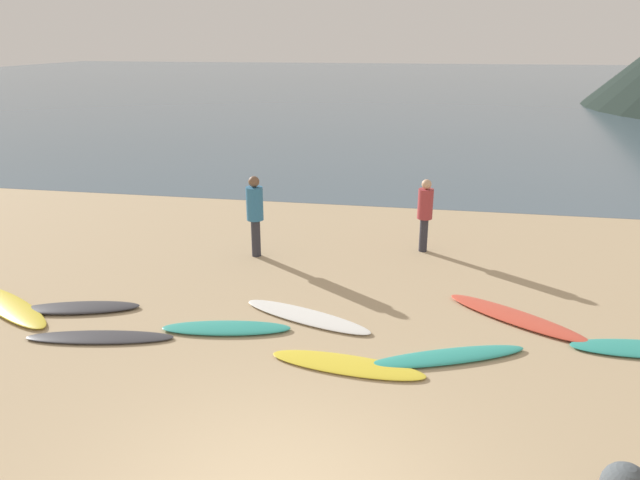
% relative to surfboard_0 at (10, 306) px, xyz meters
% --- Properties ---
extents(ground_plane, '(120.00, 120.00, 0.20)m').
position_rel_surfboard_0_xyz_m(ground_plane, '(5.95, 6.08, -0.14)').
color(ground_plane, tan).
rests_on(ground_plane, ground).
extents(ocean_water, '(140.00, 100.00, 0.01)m').
position_rel_surfboard_0_xyz_m(ocean_water, '(5.95, 57.99, -0.04)').
color(ocean_water, '#475B6B').
rests_on(ocean_water, ground).
extents(surfboard_0, '(2.54, 1.83, 0.09)m').
position_rel_surfboard_0_xyz_m(surfboard_0, '(0.00, 0.00, 0.00)').
color(surfboard_0, yellow).
rests_on(surfboard_0, ground).
extents(surfboard_1, '(2.19, 1.04, 0.09)m').
position_rel_surfboard_0_xyz_m(surfboard_1, '(1.29, 0.18, -0.00)').
color(surfboard_1, '#333338').
rests_on(surfboard_1, ground).
extents(surfboard_2, '(2.46, 0.89, 0.06)m').
position_rel_surfboard_0_xyz_m(surfboard_2, '(2.21, -0.75, -0.01)').
color(surfboard_2, '#333338').
rests_on(surfboard_2, ground).
extents(surfboard_3, '(2.22, 0.89, 0.08)m').
position_rel_surfboard_0_xyz_m(surfboard_3, '(4.15, -0.09, -0.00)').
color(surfboard_3, teal).
rests_on(surfboard_3, ground).
extents(surfboard_4, '(2.54, 1.39, 0.07)m').
position_rel_surfboard_0_xyz_m(surfboard_4, '(5.38, 0.59, -0.01)').
color(surfboard_4, white).
rests_on(surfboard_4, ground).
extents(surfboard_5, '(2.41, 0.84, 0.06)m').
position_rel_surfboard_0_xyz_m(surfboard_5, '(6.30, -0.87, -0.01)').
color(surfboard_5, yellow).
rests_on(surfboard_5, ground).
extents(surfboard_6, '(2.55, 1.41, 0.08)m').
position_rel_surfboard_0_xyz_m(surfboard_6, '(7.78, -0.38, -0.00)').
color(surfboard_6, teal).
rests_on(surfboard_6, ground).
extents(surfboard_7, '(2.46, 1.96, 0.09)m').
position_rel_surfboard_0_xyz_m(surfboard_7, '(8.98, 1.21, -0.00)').
color(surfboard_7, '#D84C38').
rests_on(surfboard_7, ground).
extents(person_0, '(0.34, 0.34, 1.69)m').
position_rel_surfboard_0_xyz_m(person_0, '(7.33, 4.43, 0.95)').
color(person_0, '#2D2D38').
rests_on(person_0, ground).
extents(person_1, '(0.37, 0.37, 1.83)m').
position_rel_surfboard_0_xyz_m(person_1, '(3.65, 3.44, 1.04)').
color(person_1, '#2D2D38').
rests_on(person_1, ground).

